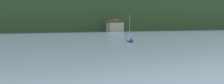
% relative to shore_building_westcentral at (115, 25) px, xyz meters
% --- Properties ---
extents(wooded_hillside, '(352.00, 50.52, 46.15)m').
position_rel_shore_building_westcentral_xyz_m(wooded_hillside, '(-20.86, 35.11, 5.94)').
color(wooded_hillside, '#2D4C28').
rests_on(wooded_hillside, ground_plane).
extents(shore_building_westcentral, '(6.79, 3.92, 5.62)m').
position_rel_shore_building_westcentral_xyz_m(shore_building_westcentral, '(0.00, 0.00, 0.00)').
color(shore_building_westcentral, '#BCB29E').
rests_on(shore_building_westcentral, ground_plane).
extents(sailboat_far_6, '(3.09, 4.11, 5.34)m').
position_rel_shore_building_westcentral_xyz_m(sailboat_far_6, '(-28.36, -57.00, -2.49)').
color(sailboat_far_6, navy).
rests_on(sailboat_far_6, ground_plane).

